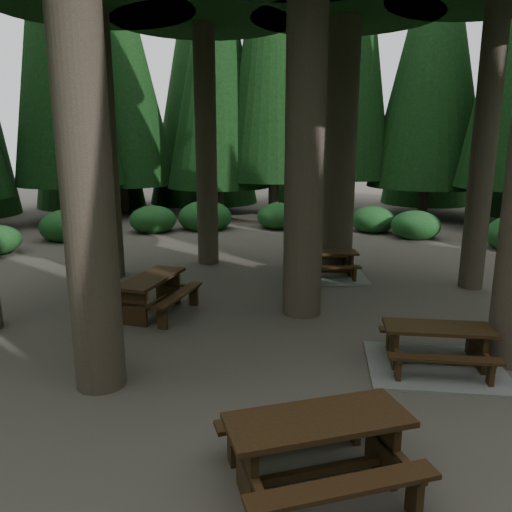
{
  "coord_description": "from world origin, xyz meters",
  "views": [
    {
      "loc": [
        -0.68,
        -10.32,
        3.76
      ],
      "look_at": [
        -0.18,
        1.11,
        1.1
      ],
      "focal_mm": 35.0,
      "sensor_mm": 36.0,
      "label": 1
    }
  ],
  "objects_px": {
    "picnic_table_e": "(318,441)",
    "picnic_table_b": "(152,289)",
    "picnic_table_c": "(326,269)",
    "picnic_table_a": "(436,354)"
  },
  "relations": [
    {
      "from": "picnic_table_b",
      "to": "picnic_table_e",
      "type": "bearing_deg",
      "value": -135.55
    },
    {
      "from": "picnic_table_c",
      "to": "picnic_table_e",
      "type": "distance_m",
      "value": 8.83
    },
    {
      "from": "picnic_table_b",
      "to": "picnic_table_e",
      "type": "xyz_separation_m",
      "value": [
        2.72,
        -5.83,
        0.01
      ]
    },
    {
      "from": "picnic_table_a",
      "to": "picnic_table_c",
      "type": "bearing_deg",
      "value": 107.73
    },
    {
      "from": "picnic_table_e",
      "to": "picnic_table_b",
      "type": "bearing_deg",
      "value": 101.53
    },
    {
      "from": "picnic_table_c",
      "to": "picnic_table_b",
      "type": "bearing_deg",
      "value": -146.43
    },
    {
      "from": "picnic_table_b",
      "to": "picnic_table_e",
      "type": "distance_m",
      "value": 6.43
    },
    {
      "from": "picnic_table_a",
      "to": "picnic_table_b",
      "type": "height_order",
      "value": "picnic_table_b"
    },
    {
      "from": "picnic_table_a",
      "to": "picnic_table_c",
      "type": "distance_m",
      "value": 5.87
    },
    {
      "from": "picnic_table_e",
      "to": "picnic_table_a",
      "type": "bearing_deg",
      "value": 35.46
    }
  ]
}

